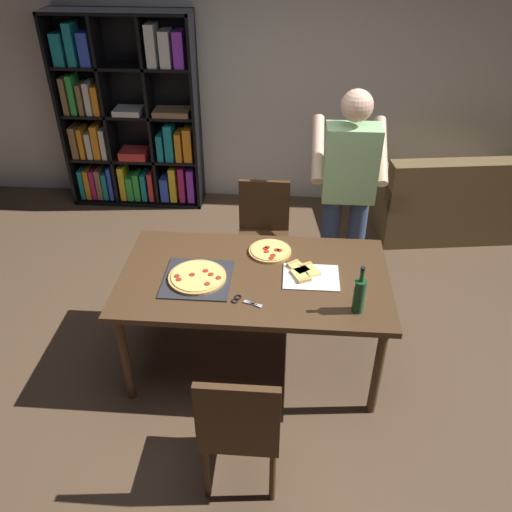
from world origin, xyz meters
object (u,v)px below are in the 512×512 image
(chair_far_side, at_px, (263,229))
(pepperoni_pizza_on_tray, at_px, (197,278))
(kitchen_scissors, at_px, (242,301))
(second_pizza_plain, at_px, (270,251))
(dining_table, at_px, (254,284))
(couch, at_px, (461,201))
(chair_near_camera, at_px, (240,423))
(wine_bottle, at_px, (359,295))
(bookshelf, at_px, (130,121))
(person_serving_pizza, at_px, (347,191))

(chair_far_side, distance_m, pepperoni_pizza_on_tray, 1.14)
(kitchen_scissors, distance_m, second_pizza_plain, 0.57)
(dining_table, relative_size, couch, 0.97)
(chair_near_camera, height_order, chair_far_side, same)
(chair_near_camera, distance_m, wine_bottle, 0.99)
(bookshelf, bearing_deg, kitchen_scissors, -61.89)
(person_serving_pizza, height_order, wine_bottle, person_serving_pizza)
(dining_table, height_order, bookshelf, bookshelf)
(bookshelf, distance_m, kitchen_scissors, 3.00)
(person_serving_pizza, relative_size, kitchen_scissors, 8.85)
(dining_table, height_order, kitchen_scissors, kitchen_scissors)
(wine_bottle, xyz_separation_m, kitchen_scissors, (-0.69, 0.04, -0.11))
(couch, bearing_deg, person_serving_pizza, -136.12)
(dining_table, bearing_deg, second_pizza_plain, 72.32)
(second_pizza_plain, bearing_deg, kitchen_scissors, -104.35)
(chair_far_side, relative_size, second_pizza_plain, 3.05)
(couch, distance_m, second_pizza_plain, 2.54)
(dining_table, height_order, person_serving_pizza, person_serving_pizza)
(couch, relative_size, wine_bottle, 5.70)
(chair_near_camera, distance_m, chair_far_side, 1.96)
(dining_table, height_order, wine_bottle, wine_bottle)
(dining_table, xyz_separation_m, chair_near_camera, (-0.00, -0.98, -0.17))
(couch, relative_size, second_pizza_plain, 6.10)
(couch, relative_size, pepperoni_pizza_on_tray, 4.16)
(person_serving_pizza, bearing_deg, kitchen_scissors, -123.54)
(chair_near_camera, height_order, second_pizza_plain, chair_near_camera)
(bookshelf, bearing_deg, second_pizza_plain, -53.48)
(pepperoni_pizza_on_tray, xyz_separation_m, kitchen_scissors, (0.31, -0.20, -0.01))
(chair_far_side, relative_size, wine_bottle, 2.85)
(chair_near_camera, bearing_deg, bookshelf, 113.61)
(chair_far_side, bearing_deg, chair_near_camera, -90.00)
(wine_bottle, xyz_separation_m, second_pizza_plain, (-0.55, 0.58, -0.11))
(bookshelf, bearing_deg, wine_bottle, -51.91)
(chair_near_camera, distance_m, kitchen_scissors, 0.75)
(chair_far_side, bearing_deg, wine_bottle, -63.68)
(chair_far_side, height_order, couch, chair_far_side)
(pepperoni_pizza_on_tray, relative_size, second_pizza_plain, 1.47)
(pepperoni_pizza_on_tray, bearing_deg, chair_near_camera, -68.23)
(chair_near_camera, bearing_deg, dining_table, 90.00)
(chair_near_camera, bearing_deg, second_pizza_plain, 85.99)
(bookshelf, relative_size, pepperoni_pizza_on_tray, 4.51)
(couch, xyz_separation_m, second_pizza_plain, (-1.82, -1.71, 0.46))
(person_serving_pizza, relative_size, pepperoni_pizza_on_tray, 4.04)
(chair_far_side, relative_size, person_serving_pizza, 0.51)
(chair_near_camera, height_order, bookshelf, bookshelf)
(chair_far_side, relative_size, pepperoni_pizza_on_tray, 2.08)
(chair_far_side, distance_m, wine_bottle, 1.48)
(bookshelf, xyz_separation_m, pepperoni_pizza_on_tray, (1.10, -2.45, -0.13))
(person_serving_pizza, height_order, second_pizza_plain, person_serving_pizza)
(person_serving_pizza, bearing_deg, chair_far_side, 160.77)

